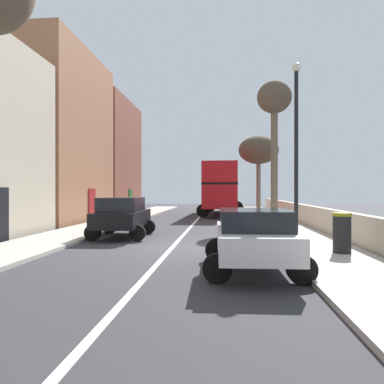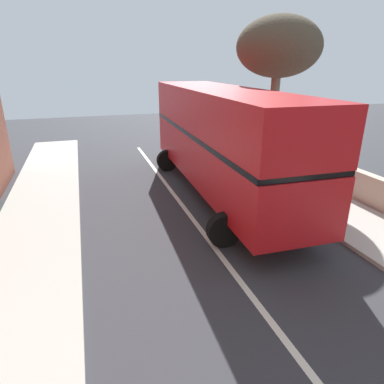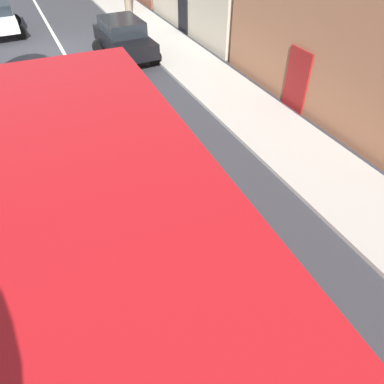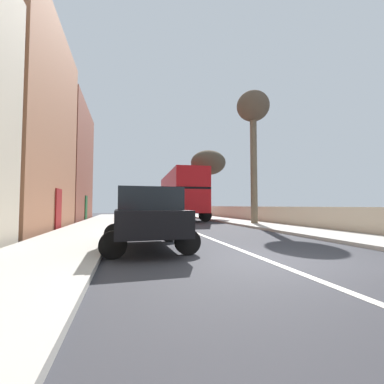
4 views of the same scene
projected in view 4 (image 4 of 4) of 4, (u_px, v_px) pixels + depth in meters
ground_plane at (270, 262)px, 5.70m from camera, size 84.00×84.00×0.00m
road_centre_line at (270, 261)px, 5.70m from camera, size 0.16×54.00×0.01m
sidewalk_left at (16, 273)px, 4.51m from camera, size 2.60×60.00×0.12m
double_decker_bus at (181, 193)px, 23.66m from camera, size 3.82×11.21×4.06m
parked_car_black_left_1 at (147, 215)px, 7.43m from camera, size 2.50×4.04×1.69m
street_tree_right_1 at (253, 114)px, 17.07m from camera, size 2.11×2.11×8.62m
street_tree_right_5 at (208, 163)px, 26.16m from camera, size 3.48×3.48×6.65m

